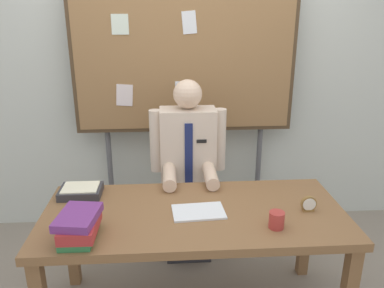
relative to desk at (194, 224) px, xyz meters
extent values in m
cube|color=silver|center=(0.00, 1.24, 0.70)|extent=(6.40, 0.08, 2.70)
cube|color=brown|center=(0.00, 0.00, 0.06)|extent=(1.77, 0.79, 0.05)
cube|color=brown|center=(-0.83, 0.34, -0.31)|extent=(0.07, 0.07, 0.68)
cube|color=brown|center=(0.83, 0.34, -0.31)|extent=(0.07, 0.07, 0.68)
cube|color=#2D2D33|center=(0.00, 0.65, -0.43)|extent=(0.34, 0.30, 0.44)
cube|color=beige|center=(0.00, 0.65, 0.17)|extent=(0.40, 0.22, 0.75)
sphere|color=beige|center=(0.00, 0.65, 0.65)|extent=(0.20, 0.20, 0.20)
cylinder|color=beige|center=(-0.23, 0.63, 0.31)|extent=(0.09, 0.09, 0.45)
cylinder|color=beige|center=(0.23, 0.63, 0.31)|extent=(0.09, 0.09, 0.45)
cylinder|color=beige|center=(-0.14, 0.39, 0.13)|extent=(0.09, 0.30, 0.09)
cylinder|color=beige|center=(0.14, 0.39, 0.13)|extent=(0.09, 0.30, 0.09)
cube|color=navy|center=(0.00, 0.53, 0.22)|extent=(0.06, 0.01, 0.49)
cube|color=black|center=(0.09, 0.53, 0.33)|extent=(0.07, 0.01, 0.02)
cube|color=#4C3823|center=(0.00, 1.04, 0.86)|extent=(1.75, 0.05, 1.19)
cube|color=olive|center=(0.00, 1.03, 0.86)|extent=(1.69, 0.04, 1.13)
cylinder|color=#59595E|center=(-0.64, 1.07, -0.18)|extent=(0.04, 0.04, 0.94)
cylinder|color=#59595E|center=(0.64, 1.07, -0.18)|extent=(0.04, 0.04, 0.94)
cube|color=white|center=(0.03, 1.01, 1.11)|extent=(0.12, 0.00, 0.17)
cube|color=silver|center=(-0.48, 1.01, 1.10)|extent=(0.13, 0.00, 0.15)
cube|color=white|center=(-0.02, 1.01, 0.59)|extent=(0.11, 0.00, 0.16)
cube|color=silver|center=(-0.48, 1.01, 0.57)|extent=(0.14, 0.00, 0.18)
cube|color=#337F47|center=(-0.61, -0.24, 0.10)|extent=(0.16, 0.26, 0.04)
cube|color=#B22D2D|center=(-0.60, -0.24, 0.15)|extent=(0.18, 0.28, 0.06)
cube|color=#72337F|center=(-0.61, -0.24, 0.20)|extent=(0.22, 0.29, 0.04)
cube|color=white|center=(0.02, -0.02, 0.09)|extent=(0.31, 0.22, 0.01)
cylinder|color=olive|center=(0.67, -0.04, 0.13)|extent=(0.09, 0.02, 0.09)
cylinder|color=white|center=(0.67, -0.05, 0.13)|extent=(0.08, 0.00, 0.08)
cube|color=olive|center=(0.67, -0.04, 0.09)|extent=(0.07, 0.04, 0.01)
cylinder|color=#B23833|center=(0.43, -0.21, 0.13)|extent=(0.08, 0.08, 0.09)
cube|color=#333338|center=(-0.71, 0.26, 0.11)|extent=(0.26, 0.20, 0.05)
cube|color=#F4EFCC|center=(-0.71, 0.26, 0.14)|extent=(0.22, 0.17, 0.01)
camera|label=1|loc=(-0.15, -1.99, 1.20)|focal=35.91mm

